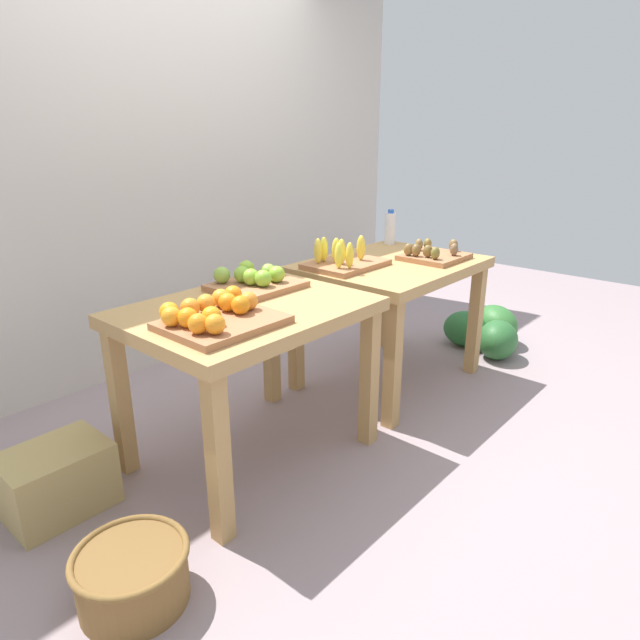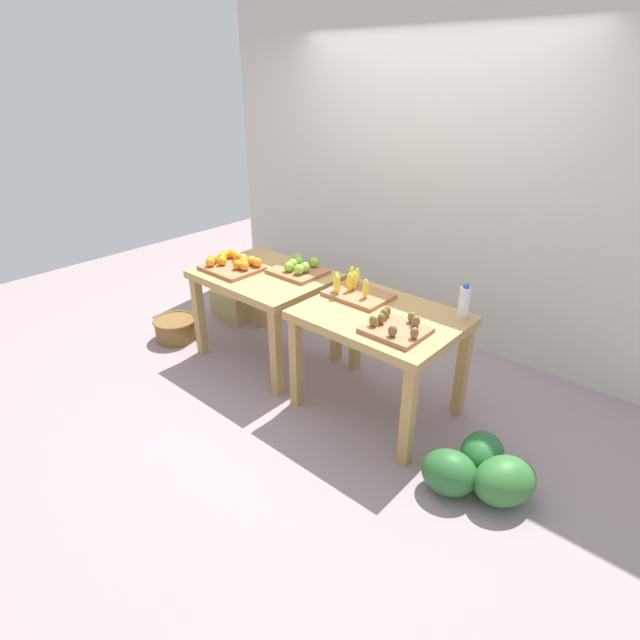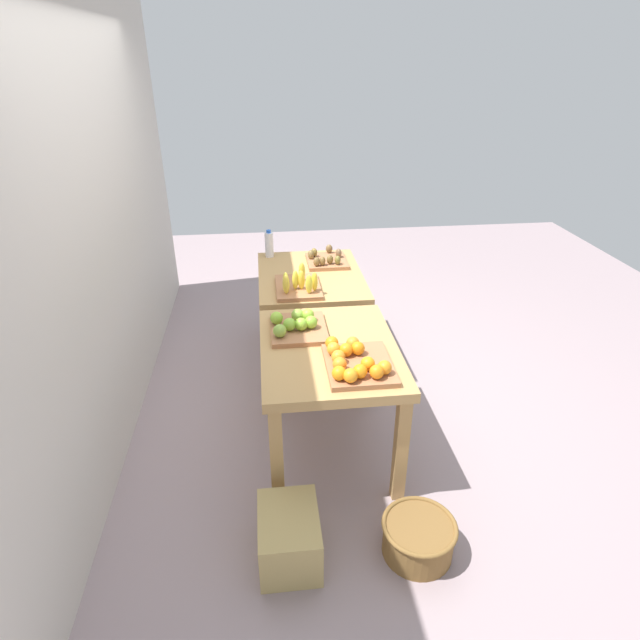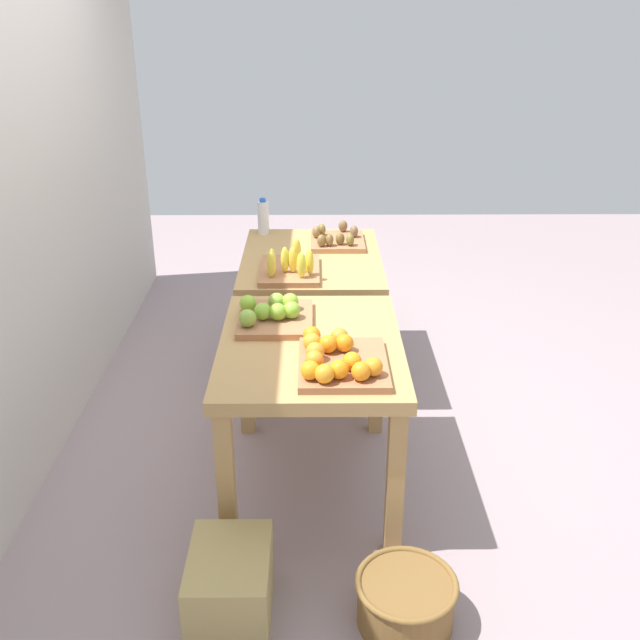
% 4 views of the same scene
% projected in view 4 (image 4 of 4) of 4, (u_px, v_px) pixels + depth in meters
% --- Properties ---
extents(ground_plane, '(8.00, 8.00, 0.00)m').
position_uv_depth(ground_plane, '(312.00, 420.00, 3.98)').
color(ground_plane, gray).
extents(back_wall, '(4.40, 0.12, 3.00)m').
position_uv_depth(back_wall, '(19.00, 145.00, 3.35)').
color(back_wall, beige).
rests_on(back_wall, ground_plane).
extents(display_table_left, '(1.04, 0.80, 0.75)m').
position_uv_depth(display_table_left, '(311.00, 364.00, 3.20)').
color(display_table_left, tan).
rests_on(display_table_left, ground_plane).
extents(display_table_right, '(1.04, 0.80, 0.75)m').
position_uv_depth(display_table_right, '(312.00, 274.00, 4.22)').
color(display_table_right, tan).
rests_on(display_table_right, ground_plane).
extents(orange_bin, '(0.45, 0.36, 0.11)m').
position_uv_depth(orange_bin, '(337.00, 359.00, 2.91)').
color(orange_bin, '#A66B45').
rests_on(orange_bin, display_table_left).
extents(apple_bin, '(0.40, 0.34, 0.11)m').
position_uv_depth(apple_bin, '(273.00, 314.00, 3.33)').
color(apple_bin, '#A66B45').
rests_on(apple_bin, display_table_left).
extents(banana_crate, '(0.44, 0.32, 0.17)m').
position_uv_depth(banana_crate, '(290.00, 267.00, 3.88)').
color(banana_crate, '#A66B45').
rests_on(banana_crate, display_table_right).
extents(kiwi_bin, '(0.36, 0.32, 0.10)m').
position_uv_depth(kiwi_bin, '(337.00, 240.00, 4.35)').
color(kiwi_bin, '#A66B45').
rests_on(kiwi_bin, display_table_right).
extents(water_bottle, '(0.07, 0.07, 0.23)m').
position_uv_depth(water_bottle, '(263.00, 217.00, 4.51)').
color(water_bottle, silver).
rests_on(water_bottle, display_table_right).
extents(watermelon_pile, '(0.67, 0.63, 0.28)m').
position_uv_depth(watermelon_pile, '(345.00, 295.00, 5.25)').
color(watermelon_pile, '#337132').
rests_on(watermelon_pile, ground_plane).
extents(wicker_basket, '(0.38, 0.38, 0.20)m').
position_uv_depth(wicker_basket, '(406.00, 600.00, 2.66)').
color(wicker_basket, brown).
rests_on(wicker_basket, ground_plane).
extents(cardboard_produce_box, '(0.40, 0.30, 0.28)m').
position_uv_depth(cardboard_produce_box, '(230.00, 584.00, 2.69)').
color(cardboard_produce_box, tan).
rests_on(cardboard_produce_box, ground_plane).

